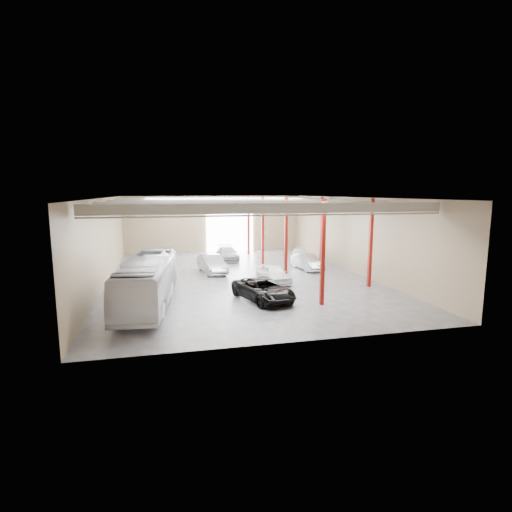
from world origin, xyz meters
name	(u,v)px	position (x,y,z in m)	size (l,w,h in m)	color
depot_shell	(238,221)	(0.13, 0.48, 4.98)	(22.12, 32.12, 7.06)	#3F3F44
coach_bus	(148,281)	(-7.46, -7.41, 1.63)	(2.73, 11.68, 3.25)	white
black_sedan	(263,290)	(0.26, -8.06, 0.78)	(2.58, 5.59, 1.55)	black
car_row_a	(274,274)	(2.50, -2.86, 0.76)	(1.80, 4.47, 1.52)	white
car_row_b	(212,264)	(-2.00, 2.34, 0.84)	(1.78, 5.09, 1.68)	#9D9EA2
car_row_c	(227,254)	(0.53, 9.00, 0.75)	(2.09, 5.15, 1.49)	gray
car_right_near	(307,262)	(7.25, 1.89, 0.74)	(1.57, 4.51, 1.49)	#A3A3A8
car_right_far	(300,254)	(8.30, 7.09, 0.72)	(1.71, 4.24, 1.44)	white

